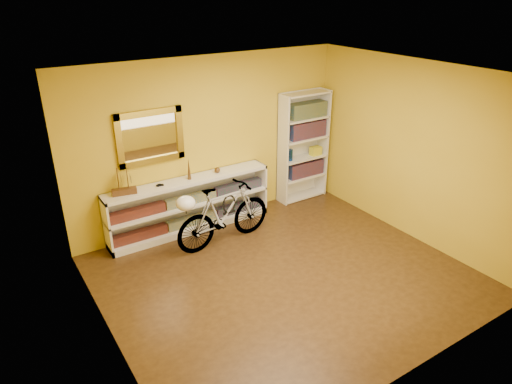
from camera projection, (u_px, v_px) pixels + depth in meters
floor at (285, 276)px, 6.09m from camera, size 4.50×4.00×0.01m
ceiling at (291, 76)px, 5.01m from camera, size 4.50×4.00×0.01m
back_wall at (210, 142)px, 7.08m from camera, size 4.50×0.01×2.60m
left_wall at (99, 237)px, 4.43m from camera, size 0.01×4.00×2.60m
right_wall at (413, 152)px, 6.66m from camera, size 0.01×4.00×2.60m
gilt_mirror at (150, 137)px, 6.48m from camera, size 0.98×0.06×0.78m
wall_socket at (259, 191)px, 7.95m from camera, size 0.09×0.02×0.09m
console_unit at (190, 205)px, 7.06m from camera, size 2.60×0.35×0.85m
cd_row_lower at (192, 220)px, 7.15m from camera, size 2.50×0.13×0.14m
cd_row_upper at (191, 199)px, 7.00m from camera, size 2.50×0.13×0.14m
model_ship at (123, 181)px, 6.32m from camera, size 0.35×0.19×0.40m
toy_car at (160, 186)px, 6.66m from camera, size 0.00×0.00×0.00m
bronze_ornament at (189, 169)px, 6.83m from camera, size 0.06×0.06×0.33m
decorative_orb at (217, 170)px, 7.11m from camera, size 0.09×0.09×0.09m
bookcase at (303, 147)px, 7.94m from camera, size 0.90×0.30×1.90m
book_row_a at (304, 168)px, 8.14m from camera, size 0.70×0.22×0.26m
book_row_b at (306, 129)px, 7.84m from camera, size 0.70×0.22×0.28m
book_row_c at (307, 110)px, 7.70m from camera, size 0.70×0.22×0.25m
travel_mug at (290, 155)px, 7.82m from camera, size 0.09×0.09×0.20m
red_tin at (294, 113)px, 7.62m from camera, size 0.19×0.19×0.19m
yellow_bag at (316, 151)px, 8.08m from camera, size 0.19×0.13×0.15m
bicycle at (224, 214)px, 6.69m from camera, size 0.51×1.61×0.93m
helmet at (186, 203)px, 6.21m from camera, size 0.27×0.26×0.20m
u_lock at (229, 204)px, 6.68m from camera, size 0.21×0.02×0.21m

